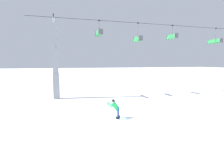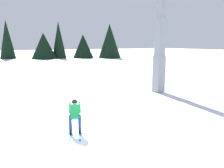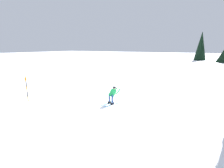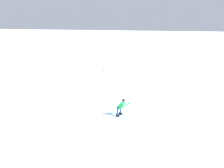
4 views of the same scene
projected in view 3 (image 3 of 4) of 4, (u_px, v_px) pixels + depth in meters
The scene contains 3 objects.
ground_plane at pixel (116, 104), 13.76m from camera, with size 260.00×260.00×0.00m, color white.
skier_carving_main at pixel (113, 94), 13.75m from camera, with size 1.86×1.22×1.64m.
trail_marker_pole at pixel (27, 88), 14.25m from camera, with size 0.07×0.28×2.23m.
Camera 3 is at (11.40, 6.35, 4.69)m, focal length 26.57 mm.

